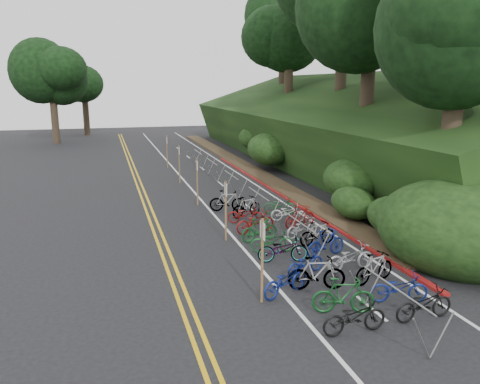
# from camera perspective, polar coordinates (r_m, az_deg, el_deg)

# --- Properties ---
(ground) EXTENTS (120.00, 120.00, 0.00)m
(ground) POSITION_cam_1_polar(r_m,az_deg,el_deg) (14.80, 0.94, -12.12)
(ground) COLOR black
(ground) RESTS_ON ground
(road_markings) EXTENTS (7.47, 80.00, 0.01)m
(road_markings) POSITION_cam_1_polar(r_m,az_deg,el_deg) (24.19, -4.68, -2.11)
(road_markings) COLOR gold
(road_markings) RESTS_ON ground
(red_curb) EXTENTS (0.25, 28.00, 0.10)m
(red_curb) POSITION_cam_1_polar(r_m,az_deg,el_deg) (27.34, 4.96, -0.25)
(red_curb) COLOR maroon
(red_curb) RESTS_ON ground
(embankment) EXTENTS (14.30, 48.14, 9.11)m
(embankment) POSITION_cam_1_polar(r_m,az_deg,el_deg) (36.25, 11.81, 6.81)
(embankment) COLOR black
(embankment) RESTS_ON ground
(tree_cluster) EXTENTS (31.88, 53.56, 17.35)m
(tree_cluster) POSITION_cam_1_polar(r_m,az_deg,el_deg) (37.73, 5.59, 19.87)
(tree_cluster) COLOR #2D2319
(tree_cluster) RESTS_ON ground
(bike_rack_front) EXTENTS (1.13, 3.08, 1.14)m
(bike_rack_front) POSITION_cam_1_polar(r_m,az_deg,el_deg) (13.08, 18.47, -12.27)
(bike_rack_front) COLOR gray
(bike_rack_front) RESTS_ON ground
(bike_racks_rest) EXTENTS (1.14, 23.00, 1.17)m
(bike_racks_rest) POSITION_cam_1_polar(r_m,az_deg,el_deg) (27.27, -1.07, 1.49)
(bike_racks_rest) COLOR gray
(bike_racks_rest) RESTS_ON ground
(signpost_near) EXTENTS (0.08, 0.40, 2.57)m
(signpost_near) POSITION_cam_1_polar(r_m,az_deg,el_deg) (13.64, 2.72, -7.70)
(signpost_near) COLOR brown
(signpost_near) RESTS_ON ground
(signposts_rest) EXTENTS (0.08, 18.40, 2.50)m
(signposts_rest) POSITION_cam_1_polar(r_m,az_deg,el_deg) (27.62, -6.44, 2.77)
(signposts_rest) COLOR brown
(signposts_rest) RESTS_ON ground
(bike_front) EXTENTS (1.32, 1.91, 0.95)m
(bike_front) POSITION_cam_1_polar(r_m,az_deg,el_deg) (14.51, 5.57, -10.65)
(bike_front) COLOR navy
(bike_front) RESTS_ON ground
(bike_valet) EXTENTS (3.40, 14.31, 1.09)m
(bike_valet) POSITION_cam_1_polar(r_m,az_deg,el_deg) (17.99, 7.39, -5.95)
(bike_valet) COLOR black
(bike_valet) RESTS_ON ground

